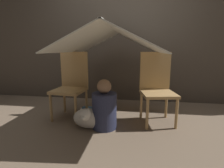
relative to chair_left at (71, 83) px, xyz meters
The scene contains 8 objects.
ground_plane 0.82m from the chair_left, 19.24° to the right, with size 8.80×8.80×0.00m, color #7A6651.
wall_back 1.36m from the chair_left, 57.67° to the left, with size 7.00×0.05×2.50m.
chair_left is the anchor object (origin of this frame).
chair_right 1.21m from the chair_left, ahead, with size 0.49×0.49×0.95m.
sheet_canopy 0.86m from the chair_left, ahead, with size 1.24×1.49×0.31m.
person_front 0.68m from the chair_left, 31.24° to the right, with size 0.31×0.31×0.62m.
dog 0.64m from the chair_left, 48.14° to the right, with size 0.39×0.35×0.32m.
floor_cushion 0.55m from the chair_left, ahead, with size 0.41×0.33×0.10m.
Camera 1 is at (0.33, -2.16, 0.98)m, focal length 28.00 mm.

